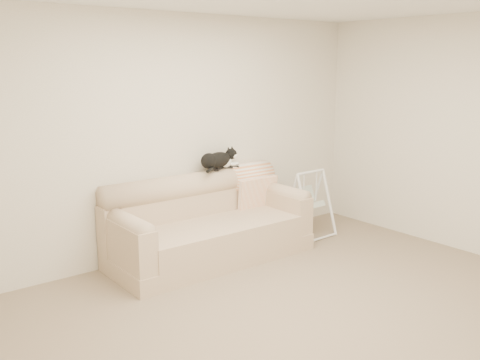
# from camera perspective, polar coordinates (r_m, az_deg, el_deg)

# --- Properties ---
(ground_plane) EXTENTS (5.00, 5.00, 0.00)m
(ground_plane) POSITION_cam_1_polar(r_m,az_deg,el_deg) (4.72, 7.09, -13.80)
(ground_plane) COLOR #7D6B58
(ground_plane) RESTS_ON ground
(room_shell) EXTENTS (5.04, 4.04, 2.60)m
(room_shell) POSITION_cam_1_polar(r_m,az_deg,el_deg) (4.28, 7.63, 4.91)
(room_shell) COLOR beige
(room_shell) RESTS_ON ground
(sofa) EXTENTS (2.20, 0.93, 0.90)m
(sofa) POSITION_cam_1_polar(r_m,az_deg,el_deg) (5.81, -3.53, -4.94)
(sofa) COLOR tan
(sofa) RESTS_ON ground
(remote_a) EXTENTS (0.18, 0.14, 0.03)m
(remote_a) POSITION_cam_1_polar(r_m,az_deg,el_deg) (6.05, -2.25, 1.25)
(remote_a) COLOR black
(remote_a) RESTS_ON sofa
(remote_b) EXTENTS (0.17, 0.11, 0.02)m
(remote_b) POSITION_cam_1_polar(r_m,az_deg,el_deg) (6.14, -0.92, 1.40)
(remote_b) COLOR black
(remote_b) RESTS_ON sofa
(tuxedo_cat) EXTENTS (0.58, 0.36, 0.24)m
(tuxedo_cat) POSITION_cam_1_polar(r_m,az_deg,el_deg) (6.02, -2.35, 2.15)
(tuxedo_cat) COLOR black
(tuxedo_cat) RESTS_ON sofa
(throw_blanket) EXTENTS (0.54, 0.38, 0.58)m
(throw_blanket) POSITION_cam_1_polar(r_m,az_deg,el_deg) (6.34, 1.08, 0.06)
(throw_blanket) COLOR #E7894B
(throw_blanket) RESTS_ON sofa
(baby_swing) EXTENTS (0.51, 0.54, 0.81)m
(baby_swing) POSITION_cam_1_polar(r_m,az_deg,el_deg) (6.61, 7.40, -2.41)
(baby_swing) COLOR white
(baby_swing) RESTS_ON ground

